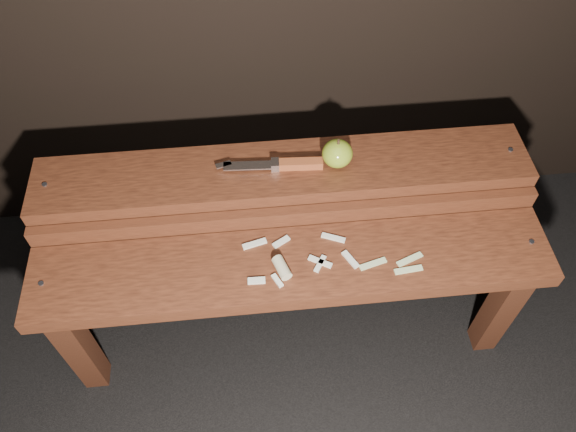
{
  "coord_description": "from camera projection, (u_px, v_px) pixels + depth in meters",
  "views": [
    {
      "loc": [
        -0.08,
        -0.73,
        1.5
      ],
      "look_at": [
        0.0,
        0.06,
        0.45
      ],
      "focal_mm": 35.0,
      "sensor_mm": 36.0,
      "label": 1
    }
  ],
  "objects": [
    {
      "name": "bench_rear_tier",
      "position": [
        284.0,
        191.0,
        1.41
      ],
      "size": [
        1.2,
        0.21,
        0.5
      ],
      "color": "#3A1A0E",
      "rests_on": "ground"
    },
    {
      "name": "bench_front_tier",
      "position": [
        293.0,
        281.0,
        1.32
      ],
      "size": [
        1.2,
        0.2,
        0.42
      ],
      "color": "#3A1A0E",
      "rests_on": "ground"
    },
    {
      "name": "ground",
      "position": [
        290.0,
        325.0,
        1.64
      ],
      "size": [
        60.0,
        60.0,
        0.0
      ],
      "primitive_type": "plane",
      "color": "black"
    },
    {
      "name": "apple_scraps",
      "position": [
        305.0,
        263.0,
        1.26
      ],
      "size": [
        0.41,
        0.14,
        0.03
      ],
      "color": "beige",
      "rests_on": "bench_front_tier"
    },
    {
      "name": "apple",
      "position": [
        337.0,
        154.0,
        1.32
      ],
      "size": [
        0.07,
        0.07,
        0.08
      ],
      "color": "olive",
      "rests_on": "bench_rear_tier"
    },
    {
      "name": "knife",
      "position": [
        287.0,
        164.0,
        1.33
      ],
      "size": [
        0.26,
        0.04,
        0.02
      ],
      "color": "#994421",
      "rests_on": "bench_rear_tier"
    }
  ]
}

